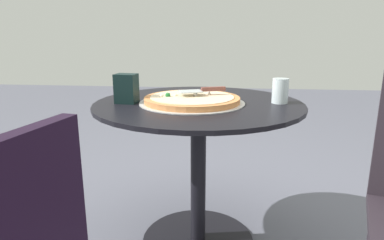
% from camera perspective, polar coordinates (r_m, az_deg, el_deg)
% --- Properties ---
extents(patio_table, '(0.93, 0.93, 0.70)m').
position_cam_1_polar(patio_table, '(1.55, 1.09, -4.50)').
color(patio_table, black).
rests_on(patio_table, ground).
extents(pizza_on_tray, '(0.46, 0.46, 0.05)m').
position_cam_1_polar(pizza_on_tray, '(1.46, -0.01, 3.45)').
color(pizza_on_tray, silver).
rests_on(pizza_on_tray, patio_table).
extents(pizza_server, '(0.12, 0.21, 0.02)m').
position_cam_1_polar(pizza_server, '(1.49, 1.80, 5.12)').
color(pizza_server, silver).
rests_on(pizza_server, pizza_on_tray).
extents(drinking_cup, '(0.07, 0.07, 0.11)m').
position_cam_1_polar(drinking_cup, '(1.51, 14.80, 4.83)').
color(drinking_cup, white).
rests_on(drinking_cup, patio_table).
extents(napkin_dispenser, '(0.08, 0.10, 0.13)m').
position_cam_1_polar(napkin_dispenser, '(1.49, -11.12, 5.28)').
color(napkin_dispenser, black).
rests_on(napkin_dispenser, patio_table).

